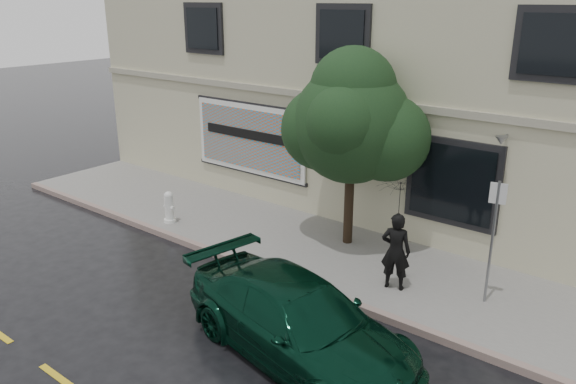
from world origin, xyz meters
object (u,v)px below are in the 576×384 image
Objects in this scene: car at (299,321)px; street_tree at (352,125)px; pedestrian at (396,251)px; fire_hydrant at (169,207)px.

street_tree is (-1.82, 4.48, 2.49)m from car.
street_tree is at bearing -50.68° from pedestrian.
street_tree is (-2.08, 1.41, 2.20)m from pedestrian.
street_tree is at bearing 33.11° from car.
street_tree reaches higher than fire_hydrant.
car is at bearing -67.83° from street_tree.
car is at bearing 3.05° from fire_hydrant.
pedestrian is 0.38× the size of street_tree.
fire_hydrant is (-4.63, -1.91, -2.62)m from street_tree.
pedestrian is 1.92× the size of fire_hydrant.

